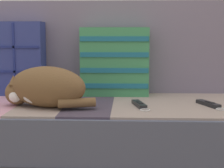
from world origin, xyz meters
TOP-DOWN VIEW (x-y plane):
  - couch at (0.00, 0.15)m, footprint 1.72×0.79m
  - sofa_backrest at (0.00, 0.48)m, footprint 1.69×0.14m
  - throw_pillow_quilted at (-0.51, 0.33)m, footprint 0.44×0.14m
  - throw_pillow_striped at (0.12, 0.33)m, footprint 0.38×0.14m
  - sleeping_cat at (-0.21, -0.02)m, footprint 0.45×0.26m
  - game_remote_near at (0.25, 0.02)m, footprint 0.09×0.21m
  - game_remote_far at (0.58, 0.05)m, footprint 0.12×0.21m

SIDE VIEW (x-z plane):
  - couch at x=0.00m, z-range 0.00..0.39m
  - game_remote_near at x=0.25m, z-range 0.39..0.41m
  - game_remote_far at x=0.58m, z-range 0.39..0.41m
  - sleeping_cat at x=-0.21m, z-range 0.39..0.58m
  - throw_pillow_striped at x=0.12m, z-range 0.39..0.77m
  - throw_pillow_quilted at x=-0.51m, z-range 0.39..0.81m
  - sofa_backrest at x=0.00m, z-range 0.39..0.93m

